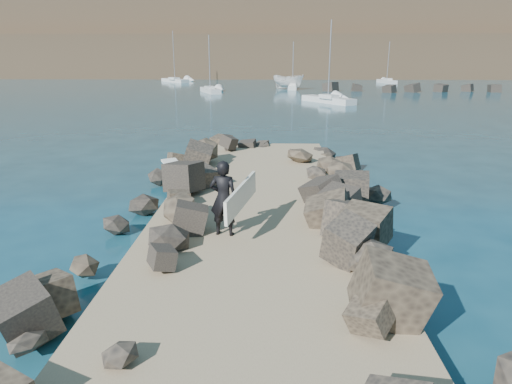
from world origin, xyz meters
TOP-DOWN VIEW (x-y plane):
  - ground at (0.00, 0.00)m, footprint 800.00×800.00m
  - jetty at (0.00, -2.00)m, footprint 6.00×26.00m
  - riprap_left at (-2.90, -1.50)m, footprint 2.60×22.00m
  - riprap_right at (2.90, -1.50)m, footprint 2.60×22.00m
  - breakwater_secondary at (35.00, 55.00)m, footprint 52.00×4.00m
  - headland at (10.00, 160.00)m, footprint 360.00×140.00m
  - surfboard_resting at (-2.79, 2.58)m, footprint 1.67×2.16m
  - boat_imported at (3.34, 60.67)m, footprint 5.89×5.69m
  - surfer_with_board at (-0.74, -1.86)m, footprint 1.18×2.38m
  - sailboat_d at (22.68, 76.87)m, footprint 2.57×6.46m
  - sailboat_a at (-8.05, 52.91)m, footprint 3.72×6.62m
  - sailboat_c at (6.90, 38.95)m, footprint 5.52×7.04m
  - sailboat_e at (-18.41, 79.48)m, footprint 6.62×7.50m
  - sailboat_b at (3.98, 60.49)m, footprint 1.72×6.00m

SIDE VIEW (x-z plane):
  - ground at x=0.00m, z-range 0.00..0.00m
  - jetty at x=0.00m, z-range 0.00..0.60m
  - sailboat_e at x=-18.41m, z-range -4.55..5.25m
  - sailboat_c at x=6.90m, z-range -4.10..4.80m
  - sailboat_a at x=-8.05m, z-range -3.63..4.32m
  - sailboat_d at x=22.68m, z-range -3.50..4.20m
  - sailboat_b at x=3.98m, z-range -3.28..3.98m
  - riprap_left at x=-2.90m, z-range 0.00..1.00m
  - riprap_right at x=2.90m, z-range 0.00..1.00m
  - breakwater_secondary at x=35.00m, z-range 0.00..1.20m
  - surfboard_resting at x=-2.79m, z-range 1.00..1.07m
  - boat_imported at x=3.34m, z-range 0.00..2.30m
  - surfer_with_board at x=-0.74m, z-range 0.61..2.57m
  - headland at x=10.00m, z-range 0.00..32.00m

